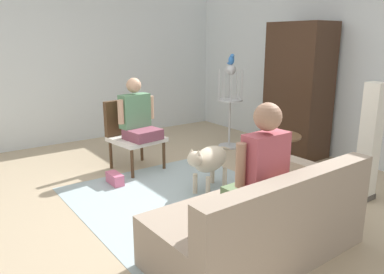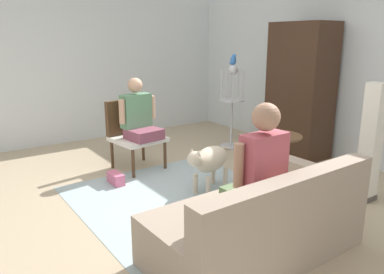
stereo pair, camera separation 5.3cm
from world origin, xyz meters
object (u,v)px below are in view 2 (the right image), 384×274
person_on_couch (260,166)px  parrot (233,60)px  round_end_table (277,149)px  column_lamp (371,144)px  couch (262,224)px  armoire_cabinet (300,91)px  armchair (132,129)px  dog (210,160)px  handbag (116,178)px  person_on_armchair (139,115)px  bird_cage_stand (232,105)px

person_on_couch → parrot: (-2.64, 1.99, 0.65)m
round_end_table → column_lamp: bearing=24.3°
couch → armoire_cabinet: size_ratio=0.92×
person_on_couch → armoire_cabinet: armoire_cabinet is taller
armchair → round_end_table: 2.03m
dog → column_lamp: bearing=47.1°
person_on_couch → armoire_cabinet: 3.12m
armchair → round_end_table: (1.61, 1.23, -0.12)m
round_end_table → handbag: 2.08m
person_on_couch → handbag: person_on_couch is taller
armchair → person_on_armchair: person_on_armchair is taller
person_on_armchair → armoire_cabinet: (0.78, 2.37, 0.24)m
bird_cage_stand → column_lamp: size_ratio=1.03×
armchair → round_end_table: size_ratio=1.53×
round_end_table → handbag: size_ratio=2.16×
armchair → armoire_cabinet: (0.95, 2.39, 0.46)m
dog → armchair: bearing=-165.6°
column_lamp → handbag: column_lamp is taller
armchair → person_on_couch: 2.72m
couch → armoire_cabinet: (-1.78, 2.55, 0.72)m
bird_cage_stand → handbag: size_ratio=4.77×
bird_cage_stand → parrot: 0.74m
column_lamp → dog: bearing=-132.9°
person_on_armchair → bird_cage_stand: bearing=93.7°
bird_cage_stand → parrot: bearing=0.0°
dog → column_lamp: (1.22, 1.32, 0.27)m
armchair → handbag: bearing=-45.1°
person_on_couch → armoire_cabinet: bearing=124.2°
column_lamp → handbag: bearing=-134.0°
round_end_table → bird_cage_stand: bearing=159.8°
parrot → handbag: size_ratio=0.60×
parrot → dog: bearing=-48.4°
couch → dog: couch is taller
column_lamp → handbag: size_ratio=4.63×
person_on_armchair → handbag: (0.32, -0.52, -0.70)m
person_on_couch → bird_cage_stand: (-2.65, 1.99, -0.09)m
person_on_couch → parrot: parrot is taller
column_lamp → armoire_cabinet: armoire_cabinet is taller
parrot → armoire_cabinet: (0.89, 0.59, -0.45)m
person_on_armchair → handbag: size_ratio=2.83×
person_on_couch → person_on_armchair: size_ratio=1.08×
round_end_table → person_on_couch: bearing=-52.3°
armchair → couch: bearing=-3.4°
parrot → column_lamp: 2.64m
round_end_table → parrot: 1.95m
person_on_couch → person_on_armchair: 2.54m
column_lamp → person_on_armchair: bearing=-145.7°
person_on_armchair → bird_cage_stand: 1.78m
armoire_cabinet → handbag: bearing=-99.0°
person_on_armchair → parrot: size_ratio=4.75×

